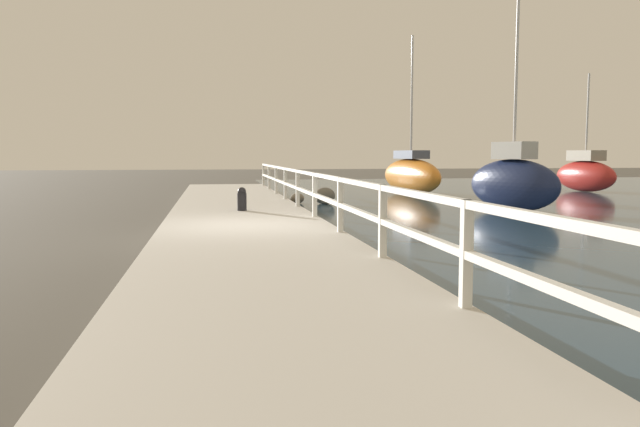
# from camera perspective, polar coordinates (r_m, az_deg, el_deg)

# --- Properties ---
(ground_plane) EXTENTS (120.00, 120.00, 0.00)m
(ground_plane) POSITION_cam_1_polar(r_m,az_deg,el_deg) (13.02, -6.69, -2.30)
(ground_plane) COLOR #4C473D
(dock_walkway) EXTENTS (3.54, 36.00, 0.29)m
(dock_walkway) POSITION_cam_1_polar(r_m,az_deg,el_deg) (13.00, -6.70, -1.67)
(dock_walkway) COLOR beige
(dock_walkway) RESTS_ON ground
(railing) EXTENTS (0.10, 32.50, 1.03)m
(railing) POSITION_cam_1_polar(r_m,az_deg,el_deg) (13.12, 0.56, 2.14)
(railing) COLOR white
(railing) RESTS_ON dock_walkway
(boulder_water_edge) EXTENTS (0.77, 0.70, 0.58)m
(boulder_water_edge) POSITION_cam_1_polar(r_m,az_deg,el_deg) (21.97, 0.39, 1.64)
(boulder_water_edge) COLOR #666056
(boulder_water_edge) RESTS_ON ground
(boulder_near_dock) EXTENTS (0.42, 0.38, 0.31)m
(boulder_near_dock) POSITION_cam_1_polar(r_m,az_deg,el_deg) (21.82, 0.51, 1.27)
(boulder_near_dock) COLOR gray
(boulder_near_dock) RESTS_ON ground
(boulder_mid_strip) EXTENTS (0.50, 0.45, 0.37)m
(boulder_mid_strip) POSITION_cam_1_polar(r_m,az_deg,el_deg) (22.15, -2.09, 1.40)
(boulder_mid_strip) COLOR slate
(boulder_mid_strip) RESTS_ON ground
(mooring_bollard) EXTENTS (0.24, 0.24, 0.61)m
(mooring_bollard) POSITION_cam_1_polar(r_m,az_deg,el_deg) (16.29, -7.15, 1.33)
(mooring_bollard) COLOR black
(mooring_bollard) RESTS_ON dock_walkway
(sailboat_orange) EXTENTS (1.53, 5.99, 6.84)m
(sailboat_orange) POSITION_cam_1_polar(r_m,az_deg,el_deg) (27.76, 8.30, 3.53)
(sailboat_orange) COLOR orange
(sailboat_orange) RESTS_ON water_surface
(sailboat_navy) EXTENTS (2.03, 3.70, 8.47)m
(sailboat_navy) POSITION_cam_1_polar(r_m,az_deg,el_deg) (19.92, 17.25, 2.82)
(sailboat_navy) COLOR #192347
(sailboat_navy) RESTS_ON water_surface
(sailboat_red) EXTENTS (1.48, 4.08, 5.45)m
(sailboat_red) POSITION_cam_1_polar(r_m,az_deg,el_deg) (31.70, 23.08, 3.35)
(sailboat_red) COLOR red
(sailboat_red) RESTS_ON water_surface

